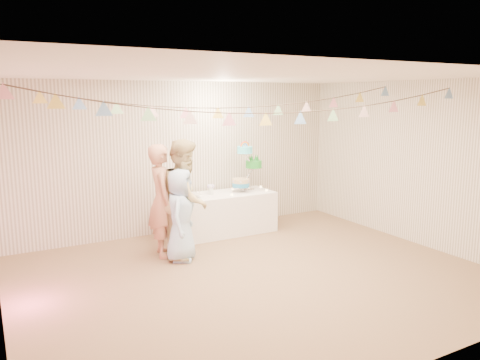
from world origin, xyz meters
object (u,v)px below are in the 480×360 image
table (221,214)px  cake_stand (247,165)px  person_adult_b (185,198)px  person_child (180,215)px  person_adult_a (162,200)px

table → cake_stand: (0.55, 0.05, 0.81)m
table → person_adult_b: size_ratio=1.07×
person_child → person_adult_a: bearing=58.7°
cake_stand → table: bearing=-174.8°
person_adult_b → person_child: size_ratio=1.30×
cake_stand → person_adult_b: size_ratio=0.47×
cake_stand → person_adult_a: (-1.81, -0.63, -0.32)m
person_adult_b → person_child: 0.29m
cake_stand → person_adult_b: (-1.52, -0.82, -0.29)m
person_adult_a → person_child: person_adult_a is taller
person_adult_a → person_adult_b: bearing=-112.7°
person_adult_a → person_child: 0.41m
person_adult_b → person_adult_a: bearing=87.8°
cake_stand → person_adult_b: person_adult_b is taller
table → cake_stand: 0.98m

